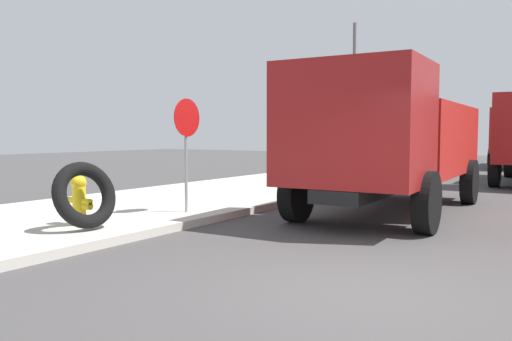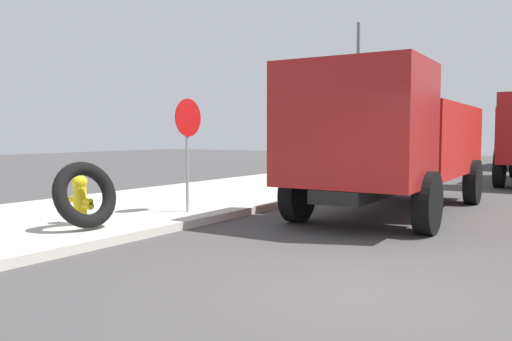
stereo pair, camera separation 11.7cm
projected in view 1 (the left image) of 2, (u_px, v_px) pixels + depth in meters
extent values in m
plane|color=#423F3F|center=(359.00, 288.00, 5.86)|extent=(80.00, 80.00, 0.00)
cube|color=#BCB7AD|center=(20.00, 226.00, 9.40)|extent=(36.00, 5.00, 0.15)
cylinder|color=yellow|center=(79.00, 205.00, 9.10)|extent=(0.23, 0.23, 0.67)
sphere|color=yellow|center=(79.00, 183.00, 9.07)|extent=(0.26, 0.26, 0.26)
cylinder|color=yellow|center=(87.00, 202.00, 8.98)|extent=(0.10, 0.18, 0.10)
cylinder|color=yellow|center=(72.00, 200.00, 9.21)|extent=(0.10, 0.18, 0.10)
cylinder|color=yellow|center=(87.00, 206.00, 8.99)|extent=(0.12, 0.18, 0.12)
torus|color=black|center=(85.00, 195.00, 8.59)|extent=(1.19, 0.70, 1.15)
cylinder|color=gray|center=(186.00, 156.00, 10.47)|extent=(0.06, 0.06, 2.29)
cylinder|color=red|center=(187.00, 118.00, 10.40)|extent=(0.76, 0.02, 0.76)
cube|color=red|center=(407.00, 140.00, 12.44)|extent=(4.90, 2.69, 1.60)
cube|color=maroon|center=(354.00, 125.00, 9.34)|extent=(2.10, 2.58, 2.20)
cube|color=black|center=(393.00, 182.00, 11.57)|extent=(7.03, 1.18, 0.24)
cylinder|color=black|center=(427.00, 203.00, 8.97)|extent=(1.11, 0.34, 1.10)
cylinder|color=black|center=(297.00, 194.00, 10.24)|extent=(1.11, 0.34, 1.10)
cylinder|color=black|center=(469.00, 182.00, 12.91)|extent=(1.11, 0.34, 1.10)
cylinder|color=black|center=(372.00, 177.00, 14.18)|extent=(1.11, 0.34, 1.10)
cylinder|color=black|center=(495.00, 170.00, 16.97)|extent=(1.11, 0.34, 1.10)
cylinder|color=black|center=(509.00, 164.00, 20.89)|extent=(1.11, 0.34, 1.10)
cylinder|color=black|center=(492.00, 158.00, 25.74)|extent=(1.10, 0.31, 1.10)
cylinder|color=black|center=(507.00, 155.00, 29.56)|extent=(1.10, 0.31, 1.10)
cylinder|color=#595B5E|center=(354.00, 101.00, 18.34)|extent=(0.12, 0.12, 5.46)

